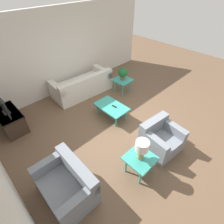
{
  "coord_description": "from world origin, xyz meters",
  "views": [
    {
      "loc": [
        -2.23,
        2.8,
        3.53
      ],
      "look_at": [
        0.33,
        0.3,
        0.55
      ],
      "focal_mm": 28.0,
      "sensor_mm": 36.0,
      "label": 1
    }
  ],
  "objects": [
    {
      "name": "table_lamp",
      "position": [
        -1.1,
        0.88,
        0.83
      ],
      "size": [
        0.27,
        0.27,
        0.49
      ],
      "color": "#997F4C",
      "rests_on": "side_table_lamp"
    },
    {
      "name": "wall_right",
      "position": [
        3.06,
        0.0,
        1.35
      ],
      "size": [
        0.12,
        7.2,
        2.7
      ],
      "color": "silver",
      "rests_on": "ground_plane"
    },
    {
      "name": "side_table_lamp",
      "position": [
        -1.1,
        0.88,
        0.44
      ],
      "size": [
        0.58,
        0.58,
        0.5
      ],
      "color": "teal",
      "rests_on": "ground_plane"
    },
    {
      "name": "side_table_plant",
      "position": [
        1.38,
        -1.25,
        0.44
      ],
      "size": [
        0.58,
        0.58,
        0.5
      ],
      "color": "teal",
      "rests_on": "ground_plane"
    },
    {
      "name": "remote_control",
      "position": [
        0.58,
        -0.04,
        0.42
      ],
      "size": [
        0.16,
        0.05,
        0.02
      ],
      "color": "black",
      "rests_on": "coffee_table"
    },
    {
      "name": "television",
      "position": [
        2.24,
        2.33,
        0.82
      ],
      "size": [
        0.76,
        0.16,
        0.5
      ],
      "color": "#2D2D2D",
      "rests_on": "tv_stand_chest"
    },
    {
      "name": "potted_plant",
      "position": [
        1.38,
        -1.25,
        0.75
      ],
      "size": [
        0.32,
        0.32,
        0.43
      ],
      "color": "brown",
      "rests_on": "side_table_plant"
    },
    {
      "name": "armchair",
      "position": [
        -1.02,
        -0.02,
        0.31
      ],
      "size": [
        0.88,
        0.91,
        0.77
      ],
      "rotation": [
        0.0,
        0.0,
        -1.68
      ],
      "color": "slate",
      "rests_on": "ground_plane"
    },
    {
      "name": "ground_plane",
      "position": [
        0.0,
        0.0,
        0.0
      ],
      "size": [
        14.0,
        14.0,
        0.0
      ],
      "primitive_type": "plane",
      "color": "brown"
    },
    {
      "name": "sofa",
      "position": [
        2.3,
        -0.17,
        0.29
      ],
      "size": [
        1.08,
        2.1,
        0.77
      ],
      "rotation": [
        0.0,
        0.0,
        1.5
      ],
      "color": "silver",
      "rests_on": "ground_plane"
    },
    {
      "name": "coffee_table",
      "position": [
        0.66,
        0.0,
        0.36
      ],
      "size": [
        0.97,
        0.6,
        0.41
      ],
      "color": "teal",
      "rests_on": "ground_plane"
    },
    {
      "name": "loveseat",
      "position": [
        -0.43,
        2.24,
        0.3
      ],
      "size": [
        1.19,
        0.83,
        0.77
      ],
      "rotation": [
        0.0,
        0.0,
        3.12
      ],
      "color": "slate",
      "rests_on": "ground_plane"
    },
    {
      "name": "tv_stand_chest",
      "position": [
        2.24,
        2.33,
        0.3
      ],
      "size": [
        1.01,
        0.55,
        0.57
      ],
      "color": "#38281E",
      "rests_on": "ground_plane"
    }
  ]
}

